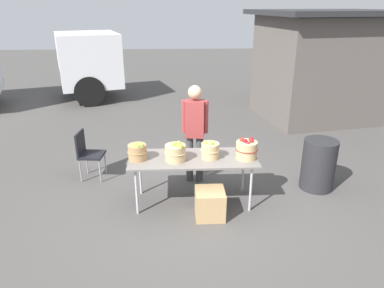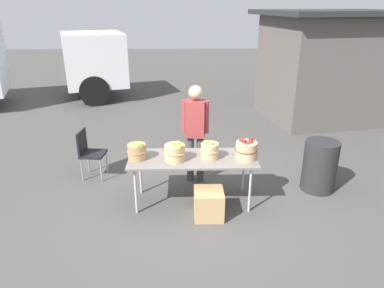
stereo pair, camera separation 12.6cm
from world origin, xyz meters
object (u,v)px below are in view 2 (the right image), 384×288
apple_basket_green_0 (137,151)px  produce_crate (209,204)px  vendor_adult (195,127)px  apple_basket_green_2 (210,150)px  apple_basket_red_0 (246,150)px  trash_barrel (320,166)px  apple_basket_green_1 (175,152)px  market_table (193,160)px  folding_chair (89,150)px

apple_basket_green_0 → produce_crate: 1.30m
vendor_adult → produce_crate: vendor_adult is taller
apple_basket_green_2 → apple_basket_green_0: bearing=-179.7°
apple_basket_red_0 → produce_crate: 0.96m
vendor_adult → trash_barrel: vendor_adult is taller
apple_basket_green_1 → produce_crate: 0.89m
apple_basket_red_0 → apple_basket_green_2: bearing=176.5°
apple_basket_green_2 → apple_basket_red_0: bearing=-3.5°
apple_basket_green_2 → trash_barrel: 1.93m
apple_basket_green_1 → market_table: bearing=17.4°
apple_basket_green_2 → folding_chair: (-2.04, 0.93, -0.37)m
market_table → apple_basket_red_0: (0.79, -0.05, 0.18)m
apple_basket_green_0 → trash_barrel: size_ratio=0.34×
trash_barrel → produce_crate: trash_barrel is taller
apple_basket_green_2 → produce_crate: (-0.03, -0.40, -0.67)m
apple_basket_green_2 → trash_barrel: (1.84, 0.37, -0.45)m
vendor_adult → trash_barrel: 2.13m
apple_basket_green_1 → folding_chair: (-1.52, 0.99, -0.37)m
apple_basket_green_2 → produce_crate: apple_basket_green_2 is taller
trash_barrel → produce_crate: (-1.87, -0.77, -0.22)m
apple_basket_green_2 → apple_basket_green_1: bearing=-172.8°
apple_basket_green_1 → trash_barrel: (2.35, 0.44, -0.46)m
market_table → folding_chair: (-1.78, 0.91, -0.20)m
produce_crate → folding_chair: bearing=146.5°
vendor_adult → market_table: bearing=92.3°
apple_basket_green_0 → folding_chair: 1.39m
apple_basket_green_1 → apple_basket_red_0: (1.05, 0.03, 0.01)m
apple_basket_green_1 → vendor_adult: (0.33, 0.80, 0.11)m
apple_basket_green_0 → folding_chair: bearing=136.1°
market_table → trash_barrel: (2.09, 0.36, -0.28)m
trash_barrel → produce_crate: size_ratio=2.03×
market_table → apple_basket_green_1: 0.32m
apple_basket_green_1 → folding_chair: 1.86m
produce_crate → apple_basket_green_1: bearing=145.0°
apple_basket_green_1 → apple_basket_green_2: bearing=7.2°
apple_basket_red_0 → produce_crate: size_ratio=0.80×
apple_basket_green_0 → apple_basket_red_0: apple_basket_red_0 is taller
market_table → produce_crate: 0.69m
folding_chair → produce_crate: 2.42m
apple_basket_red_0 → folding_chair: bearing=159.5°
produce_crate → trash_barrel: bearing=22.5°
trash_barrel → apple_basket_green_0: bearing=-172.6°
apple_basket_green_0 → apple_basket_red_0: bearing=-1.0°
vendor_adult → folding_chair: bearing=1.7°
apple_basket_red_0 → trash_barrel: 1.44m
apple_basket_green_0 → folding_chair: (-0.97, 0.93, -0.37)m
apple_basket_green_2 → apple_basket_red_0: size_ratio=0.86×
apple_basket_red_0 → vendor_adult: 1.06m
apple_basket_green_1 → apple_basket_red_0: 1.05m
vendor_adult → trash_barrel: (2.02, -0.37, -0.57)m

